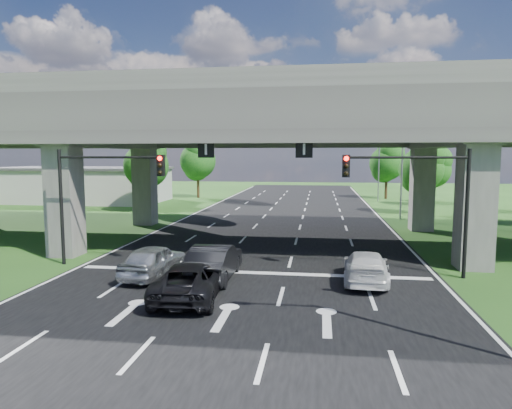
% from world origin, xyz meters
% --- Properties ---
extents(ground, '(160.00, 160.00, 0.00)m').
position_xyz_m(ground, '(0.00, 0.00, 0.00)').
color(ground, '#1E4114').
rests_on(ground, ground).
extents(road, '(18.00, 120.00, 0.03)m').
position_xyz_m(road, '(0.00, 10.00, 0.01)').
color(road, black).
rests_on(road, ground).
extents(overpass, '(80.00, 15.00, 10.00)m').
position_xyz_m(overpass, '(0.00, 12.00, 7.92)').
color(overpass, '#383532').
rests_on(overpass, ground).
extents(warehouse, '(20.00, 10.00, 4.00)m').
position_xyz_m(warehouse, '(-26.00, 35.00, 2.00)').
color(warehouse, '#9E9E99').
rests_on(warehouse, ground).
extents(signal_right, '(5.76, 0.54, 6.00)m').
position_xyz_m(signal_right, '(7.82, 3.94, 4.19)').
color(signal_right, black).
rests_on(signal_right, ground).
extents(signal_left, '(5.76, 0.54, 6.00)m').
position_xyz_m(signal_left, '(-7.82, 3.94, 4.19)').
color(signal_left, black).
rests_on(signal_left, ground).
extents(streetlight_far, '(3.38, 0.25, 10.00)m').
position_xyz_m(streetlight_far, '(10.10, 24.00, 5.85)').
color(streetlight_far, gray).
rests_on(streetlight_far, ground).
extents(streetlight_beyond, '(3.38, 0.25, 10.00)m').
position_xyz_m(streetlight_beyond, '(10.10, 40.00, 5.85)').
color(streetlight_beyond, gray).
rests_on(streetlight_beyond, ground).
extents(tree_left_near, '(4.50, 4.50, 7.80)m').
position_xyz_m(tree_left_near, '(-13.95, 26.00, 4.82)').
color(tree_left_near, black).
rests_on(tree_left_near, ground).
extents(tree_left_mid, '(3.91, 3.90, 6.76)m').
position_xyz_m(tree_left_mid, '(-16.95, 34.00, 4.17)').
color(tree_left_mid, black).
rests_on(tree_left_mid, ground).
extents(tree_left_far, '(4.80, 4.80, 8.32)m').
position_xyz_m(tree_left_far, '(-12.95, 42.00, 5.14)').
color(tree_left_far, black).
rests_on(tree_left_far, ground).
extents(tree_right_near, '(4.20, 4.20, 7.28)m').
position_xyz_m(tree_right_near, '(13.05, 28.00, 4.50)').
color(tree_right_near, black).
rests_on(tree_right_near, ground).
extents(tree_right_mid, '(3.91, 3.90, 6.76)m').
position_xyz_m(tree_right_mid, '(16.05, 36.00, 4.17)').
color(tree_right_mid, black).
rests_on(tree_right_mid, ground).
extents(tree_right_far, '(4.50, 4.50, 7.80)m').
position_xyz_m(tree_right_far, '(12.05, 44.00, 4.82)').
color(tree_right_far, black).
rests_on(tree_right_far, ground).
extents(car_silver, '(2.20, 4.61, 1.52)m').
position_xyz_m(car_silver, '(-4.36, 2.17, 0.79)').
color(car_silver, '#B8BCC1').
rests_on(car_silver, road).
extents(car_dark, '(1.74, 4.99, 1.64)m').
position_xyz_m(car_dark, '(-1.44, 2.07, 0.85)').
color(car_dark, black).
rests_on(car_dark, road).
extents(car_white, '(2.24, 4.84, 1.37)m').
position_xyz_m(car_white, '(5.40, 2.63, 0.71)').
color(car_white, silver).
rests_on(car_white, road).
extents(car_trailing, '(2.79, 5.35, 1.44)m').
position_xyz_m(car_trailing, '(-1.76, -0.74, 0.75)').
color(car_trailing, black).
rests_on(car_trailing, road).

